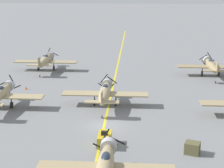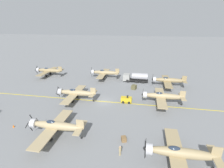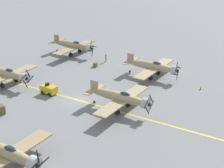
% 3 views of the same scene
% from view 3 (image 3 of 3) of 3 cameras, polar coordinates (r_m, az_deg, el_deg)
% --- Properties ---
extents(ground_plane, '(400.00, 400.00, 0.00)m').
position_cam_3_polar(ground_plane, '(57.06, -4.90, -2.55)').
color(ground_plane, slate).
extents(taxiway_stripe, '(0.30, 160.00, 0.01)m').
position_cam_3_polar(taxiway_stripe, '(57.06, -4.90, -2.54)').
color(taxiway_stripe, yellow).
rests_on(taxiway_stripe, ground).
extents(airplane_mid_left, '(12.00, 9.98, 3.66)m').
position_cam_3_polar(airplane_mid_left, '(65.69, 6.24, 2.69)').
color(airplane_mid_left, tan).
rests_on(airplane_mid_left, ground).
extents(airplane_near_center, '(12.00, 9.98, 3.65)m').
position_cam_3_polar(airplane_near_center, '(64.39, -15.77, 1.55)').
color(airplane_near_center, tan).
rests_on(airplane_near_center, ground).
extents(airplane_mid_right, '(12.00, 9.98, 3.79)m').
position_cam_3_polar(airplane_mid_right, '(42.08, -15.85, -9.97)').
color(airplane_mid_right, tan).
rests_on(airplane_mid_right, ground).
extents(airplane_mid_center, '(12.00, 9.98, 3.65)m').
position_cam_3_polar(airplane_mid_center, '(53.09, 1.30, -2.05)').
color(airplane_mid_center, tan).
rests_on(airplane_mid_center, ground).
extents(airplane_near_left, '(12.00, 9.98, 3.75)m').
position_cam_3_polar(airplane_near_left, '(78.05, -5.86, 5.88)').
color(airplane_near_left, '#9E8A61').
rests_on(airplane_near_left, ground).
extents(tow_tractor, '(1.57, 2.60, 1.79)m').
position_cam_3_polar(tow_tractor, '(59.71, -9.61, -0.80)').
color(tow_tractor, gold).
rests_on(tow_tractor, ground).
extents(ground_crew_walking, '(0.37, 0.37, 1.68)m').
position_cam_3_polar(ground_crew_walking, '(73.58, -0.95, 4.08)').
color(ground_crew_walking, tan).
rests_on(ground_crew_walking, ground).
extents(supply_crate_mid_lane, '(1.14, 1.04, 0.78)m').
position_cam_3_polar(supply_crate_mid_lane, '(71.21, -2.53, 2.99)').
color(supply_crate_mid_lane, brown).
rests_on(supply_crate_mid_lane, ground).
extents(traffic_cone, '(0.36, 0.36, 0.55)m').
position_cam_3_polar(traffic_cone, '(62.36, 13.35, -0.60)').
color(traffic_cone, orange).
rests_on(traffic_cone, ground).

